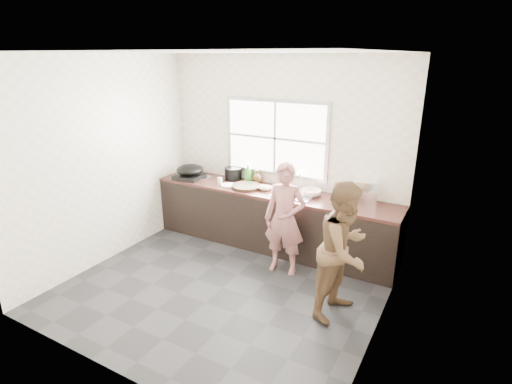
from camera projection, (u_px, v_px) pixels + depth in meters
The scene contains 30 objects.
floor at pixel (223, 288), 4.84m from camera, with size 3.60×3.20×0.01m, color #29292C.
ceiling at pixel (215, 51), 3.96m from camera, with size 3.60×3.20×0.01m, color silver.
wall_back at pixel (282, 152), 5.72m from camera, with size 3.60×0.01×2.70m, color silver.
wall_left at pixel (105, 161), 5.23m from camera, with size 0.01×3.20×2.70m, color beige.
wall_right at pixel (387, 211), 3.56m from camera, with size 0.01×3.20×2.70m, color beige.
wall_front at pixel (102, 236), 3.07m from camera, with size 3.60×0.01×2.70m, color beige.
cabinet at pixel (272, 220), 5.77m from camera, with size 3.60×0.62×0.82m, color black.
countertop at pixel (272, 192), 5.63m from camera, with size 3.60×0.64×0.04m, color #3B1D18.
sink at pixel (295, 194), 5.46m from camera, with size 0.55×0.45×0.02m, color silver.
faucet at pixel (301, 180), 5.58m from camera, with size 0.02×0.02×0.30m, color silver.
window_frame at pixel (276, 138), 5.69m from camera, with size 1.60×0.05×1.10m, color #9EA0A5.
window_glazing at pixel (275, 138), 5.67m from camera, with size 1.50×0.01×1.00m, color white.
woman at pixel (285, 223), 5.01m from camera, with size 0.50×0.33×1.36m, color #B06C69.
person_side at pixel (344, 250), 4.15m from camera, with size 0.73×0.56×1.49m, color brown.
cutting_board at pixel (246, 187), 5.73m from camera, with size 0.42×0.42×0.04m, color black.
cleaver at pixel (251, 183), 5.83m from camera, with size 0.18×0.09×0.01m, color silver.
bowl_mince at pixel (265, 188), 5.65m from camera, with size 0.20×0.20×0.05m, color silver.
bowl_crabs at pixel (311, 193), 5.41m from camera, with size 0.22×0.22×0.07m, color silver.
bowl_held at pixel (303, 194), 5.40m from camera, with size 0.19×0.19×0.06m, color white.
black_pot at pixel (233, 174), 6.10m from camera, with size 0.26×0.26×0.18m, color black.
plate_food at pixel (228, 185), 5.83m from camera, with size 0.22×0.22×0.02m, color silver.
bottle_green at pixel (248, 172), 6.00m from camera, with size 0.11×0.11×0.30m, color green.
bottle_brown_tall at pixel (231, 172), 6.16m from camera, with size 0.09×0.09×0.20m, color #482312.
bottle_brown_short at pixel (258, 177), 5.95m from camera, with size 0.14×0.14×0.18m, color #3E270F.
glass_jar at pixel (220, 181), 5.89m from camera, with size 0.07×0.07×0.10m, color silver.
burner at pixel (189, 176), 6.19m from camera, with size 0.40×0.40×0.06m, color black.
wok at pixel (190, 170), 6.14m from camera, with size 0.42×0.42×0.16m, color black.
dish_rack at pixel (363, 190), 5.21m from camera, with size 0.37×0.26×0.28m, color white.
pot_lid_left at pixel (189, 179), 6.13m from camera, with size 0.25×0.25×0.01m, color silver.
pot_lid_right at pixel (204, 177), 6.22m from camera, with size 0.24×0.24×0.01m, color #B8B9BF.
Camera 1 is at (2.40, -3.47, 2.67)m, focal length 28.00 mm.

